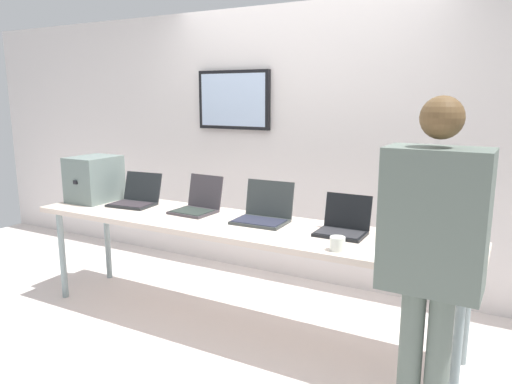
{
  "coord_description": "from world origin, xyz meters",
  "views": [
    {
      "loc": [
        1.7,
        -2.79,
        1.66
      ],
      "look_at": [
        0.11,
        0.11,
        1.0
      ],
      "focal_mm": 33.51,
      "sensor_mm": 36.0,
      "label": 1
    }
  ],
  "objects": [
    {
      "name": "laptop_station_2",
      "position": [
        0.17,
        0.12,
        0.85
      ],
      "size": [
        0.38,
        0.33,
        0.28
      ],
      "color": "#333938",
      "rests_on": "workbench"
    },
    {
      "name": "laptop_station_1",
      "position": [
        -0.41,
        0.13,
        0.85
      ],
      "size": [
        0.32,
        0.34,
        0.27
      ],
      "color": "#3B363B",
      "rests_on": "workbench"
    },
    {
      "name": "workbench",
      "position": [
        0.0,
        0.0,
        0.74
      ],
      "size": [
        3.25,
        0.7,
        0.79
      ],
      "color": "beige",
      "rests_on": "ground"
    },
    {
      "name": "laptop_station_3",
      "position": [
        0.76,
        0.1,
        0.84
      ],
      "size": [
        0.31,
        0.28,
        0.24
      ],
      "color": "black",
      "rests_on": "workbench"
    },
    {
      "name": "equipment_box",
      "position": [
        -1.41,
        0.04,
        0.98
      ],
      "size": [
        0.33,
        0.4,
        0.38
      ],
      "color": "slate",
      "rests_on": "workbench"
    },
    {
      "name": "back_wall",
      "position": [
        -0.01,
        1.13,
        1.23
      ],
      "size": [
        8.0,
        0.11,
        2.44
      ],
      "color": "silver",
      "rests_on": "ground"
    },
    {
      "name": "paper_sheet",
      "position": [
        1.07,
        -0.17,
        0.79
      ],
      "size": [
        0.29,
        0.34,
        0.0
      ],
      "color": "white",
      "rests_on": "workbench"
    },
    {
      "name": "person",
      "position": [
        1.41,
        -0.62,
        1.01
      ],
      "size": [
        0.45,
        0.59,
        1.67
      ],
      "color": "slate",
      "rests_on": "ground"
    },
    {
      "name": "laptop_station_0",
      "position": [
        -1.0,
        0.09,
        0.85
      ],
      "size": [
        0.38,
        0.35,
        0.25
      ],
      "color": "black",
      "rests_on": "workbench"
    },
    {
      "name": "laptop_station_4",
      "position": [
        1.35,
        0.11,
        0.85
      ],
      "size": [
        0.35,
        0.38,
        0.26
      ],
      "color": "black",
      "rests_on": "workbench"
    },
    {
      "name": "ground",
      "position": [
        0.0,
        0.0,
        -0.02
      ],
      "size": [
        8.0,
        8.0,
        0.04
      ],
      "primitive_type": "cube",
      "color": "silver"
    },
    {
      "name": "coffee_mug",
      "position": [
        0.85,
        -0.25,
        0.83
      ],
      "size": [
        0.09,
        0.09,
        0.08
      ],
      "color": "white",
      "rests_on": "workbench"
    }
  ]
}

